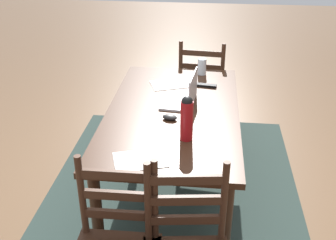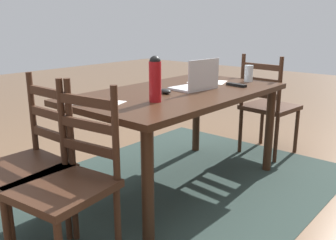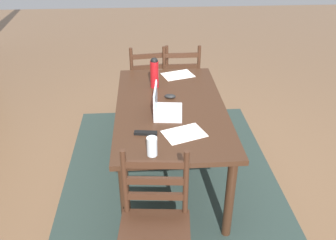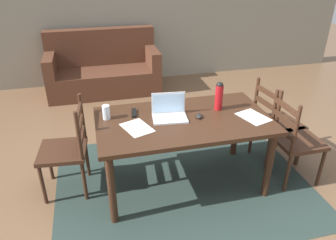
{
  "view_description": "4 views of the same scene",
  "coord_description": "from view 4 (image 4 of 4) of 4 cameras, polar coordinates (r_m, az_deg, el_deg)",
  "views": [
    {
      "loc": [
        2.58,
        0.24,
        2.04
      ],
      "look_at": [
        -0.14,
        -0.05,
        0.59
      ],
      "focal_mm": 44.21,
      "sensor_mm": 36.0,
      "label": 1
    },
    {
      "loc": [
        2.06,
        1.66,
        1.24
      ],
      "look_at": [
        0.08,
        -0.04,
        0.54
      ],
      "focal_mm": 39.45,
      "sensor_mm": 36.0,
      "label": 2
    },
    {
      "loc": [
        -2.7,
        0.21,
        2.17
      ],
      "look_at": [
        0.14,
        0.01,
        0.53
      ],
      "focal_mm": 38.71,
      "sensor_mm": 36.0,
      "label": 3
    },
    {
      "loc": [
        -0.79,
        -2.59,
        2.17
      ],
      "look_at": [
        -0.12,
        0.12,
        0.69
      ],
      "focal_mm": 34.77,
      "sensor_mm": 36.0,
      "label": 4
    }
  ],
  "objects": [
    {
      "name": "ground_plane",
      "position": [
        3.47,
        2.5,
        -10.82
      ],
      "size": [
        14.0,
        14.0,
        0.0
      ],
      "primitive_type": "plane",
      "color": "brown"
    },
    {
      "name": "area_rug",
      "position": [
        3.47,
        2.5,
        -10.79
      ],
      "size": [
        2.55,
        1.97,
        0.01
      ],
      "primitive_type": "cube",
      "color": "#283833",
      "rests_on": "ground"
    },
    {
      "name": "wall_back",
      "position": [
        5.89,
        -6.31,
        19.79
      ],
      "size": [
        8.0,
        0.12,
        2.7
      ],
      "primitive_type": "cube",
      "color": "gray",
      "rests_on": "ground"
    },
    {
      "name": "dining_table",
      "position": [
        3.1,
        2.75,
        -1.29
      ],
      "size": [
        1.64,
        0.92,
        0.75
      ],
      "color": "#382114",
      "rests_on": "ground"
    },
    {
      "name": "chair_left_far",
      "position": [
        3.27,
        -17.31,
        -4.99
      ],
      "size": [
        0.48,
        0.48,
        0.95
      ],
      "color": "#3D2316",
      "rests_on": "ground"
    },
    {
      "name": "chair_right_near",
      "position": [
        3.5,
        21.24,
        -3.33
      ],
      "size": [
        0.45,
        0.45,
        0.95
      ],
      "color": "#3D2316",
      "rests_on": "ground"
    },
    {
      "name": "chair_right_far",
      "position": [
        3.76,
        18.3,
        -0.59
      ],
      "size": [
        0.49,
        0.49,
        0.95
      ],
      "color": "#3D2316",
      "rests_on": "ground"
    },
    {
      "name": "couch",
      "position": [
        5.61,
        -11.25,
        8.53
      ],
      "size": [
        1.8,
        0.8,
        1.0
      ],
      "color": "#512D1E",
      "rests_on": "ground"
    },
    {
      "name": "laptop",
      "position": [
        3.06,
        0.21,
        1.51
      ],
      "size": [
        0.34,
        0.25,
        0.23
      ],
      "color": "silver",
      "rests_on": "dining_table"
    },
    {
      "name": "water_bottle",
      "position": [
        3.21,
        8.94,
        4.29
      ],
      "size": [
        0.08,
        0.08,
        0.29
      ],
      "color": "#A81419",
      "rests_on": "dining_table"
    },
    {
      "name": "drinking_glass",
      "position": [
        3.08,
        -10.79,
        1.34
      ],
      "size": [
        0.07,
        0.07,
        0.14
      ],
      "primitive_type": "cylinder",
      "color": "silver",
      "rests_on": "dining_table"
    },
    {
      "name": "computer_mouse",
      "position": [
        3.08,
        5.44,
        0.72
      ],
      "size": [
        0.08,
        0.11,
        0.03
      ],
      "primitive_type": "ellipsoid",
      "rotation": [
        0.0,
        0.0,
        -0.2
      ],
      "color": "black",
      "rests_on": "dining_table"
    },
    {
      "name": "tv_remote",
      "position": [
        3.16,
        -5.98,
        1.25
      ],
      "size": [
        0.07,
        0.17,
        0.02
      ],
      "primitive_type": "cube",
      "rotation": [
        0.0,
        0.0,
        3.01
      ],
      "color": "black",
      "rests_on": "dining_table"
    },
    {
      "name": "paper_stack_left",
      "position": [
        2.91,
        -5.45,
        -1.36
      ],
      "size": [
        0.3,
        0.35,
        0.0
      ],
      "primitive_type": "cube",
      "rotation": [
        0.0,
        0.0,
        0.35
      ],
      "color": "white",
      "rests_on": "dining_table"
    },
    {
      "name": "paper_stack_right",
      "position": [
        3.19,
        14.74,
        0.53
      ],
      "size": [
        0.29,
        0.35,
        0.0
      ],
      "primitive_type": "cube",
      "rotation": [
        0.0,
        0.0,
        0.31
      ],
      "color": "white",
      "rests_on": "dining_table"
    }
  ]
}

